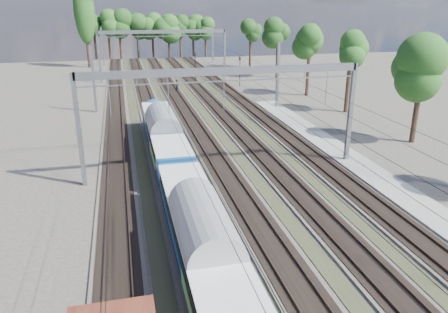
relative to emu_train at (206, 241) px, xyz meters
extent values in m
cube|color=#47423A|center=(-4.50, 30.03, -2.44)|extent=(3.00, 130.00, 0.15)
cube|color=black|center=(-4.50, 30.03, -2.35)|extent=(2.50, 130.00, 0.06)
cube|color=#473326|center=(-5.22, 30.03, -2.25)|extent=(0.08, 130.00, 0.14)
cube|color=#473326|center=(-3.78, 30.03, -2.25)|extent=(0.08, 130.00, 0.14)
cube|color=#47423A|center=(0.00, 30.03, -2.44)|extent=(3.00, 130.00, 0.15)
cube|color=black|center=(0.00, 30.03, -2.35)|extent=(2.50, 130.00, 0.06)
cube|color=#473326|center=(-0.72, 30.03, -2.25)|extent=(0.08, 130.00, 0.14)
cube|color=#473326|center=(0.72, 30.03, -2.25)|extent=(0.08, 130.00, 0.14)
cube|color=#47423A|center=(4.50, 30.03, -2.44)|extent=(3.00, 130.00, 0.15)
cube|color=black|center=(4.50, 30.03, -2.35)|extent=(2.50, 130.00, 0.06)
cube|color=#473326|center=(3.78, 30.03, -2.25)|extent=(0.08, 130.00, 0.14)
cube|color=#473326|center=(5.22, 30.03, -2.25)|extent=(0.08, 130.00, 0.14)
cube|color=#47423A|center=(9.00, 30.03, -2.44)|extent=(3.00, 130.00, 0.15)
cube|color=black|center=(9.00, 30.03, -2.35)|extent=(2.50, 130.00, 0.06)
cube|color=#473326|center=(8.28, 30.03, -2.25)|extent=(0.08, 130.00, 0.14)
cube|color=#473326|center=(9.72, 30.03, -2.25)|extent=(0.08, 130.00, 0.14)
cube|color=#47423A|center=(13.50, 30.03, -2.44)|extent=(3.00, 130.00, 0.15)
cube|color=black|center=(13.50, 30.03, -2.35)|extent=(2.50, 130.00, 0.06)
cube|color=#473326|center=(12.78, 30.03, -2.25)|extent=(0.08, 130.00, 0.14)
cube|color=#473326|center=(14.22, 30.03, -2.25)|extent=(0.08, 130.00, 0.14)
cube|color=#2F2A1E|center=(-2.25, 30.03, -2.49)|extent=(1.10, 130.00, 0.05)
cube|color=#2F2A1E|center=(2.25, 30.03, -2.49)|extent=(1.10, 130.00, 0.05)
cube|color=#2F2A1E|center=(6.75, 30.03, -2.49)|extent=(1.10, 130.00, 0.05)
cube|color=#2F2A1E|center=(11.25, 30.03, -2.49)|extent=(1.10, 130.00, 0.05)
cube|color=gray|center=(16.50, 5.03, -2.37)|extent=(3.00, 70.00, 0.30)
cube|color=gray|center=(-7.00, 15.03, 1.98)|extent=(0.35, 0.35, 9.00)
cube|color=gray|center=(16.00, 15.03, 1.98)|extent=(0.35, 0.35, 9.00)
cube|color=gray|center=(4.50, 15.03, 6.18)|extent=(23.00, 0.35, 0.60)
cube|color=gray|center=(-7.00, 63.03, 1.98)|extent=(0.35, 0.35, 9.00)
cube|color=gray|center=(16.00, 63.03, 1.98)|extent=(0.35, 0.35, 9.00)
cube|color=gray|center=(4.50, 63.03, 6.18)|extent=(23.00, 0.35, 0.60)
cube|color=gray|center=(-7.00, 40.03, 1.73)|extent=(0.35, 0.35, 8.50)
cube|color=gray|center=(-7.00, 85.03, 1.73)|extent=(0.35, 0.35, 8.50)
cube|color=gray|center=(18.30, 40.03, 1.73)|extent=(0.35, 0.35, 8.50)
cube|color=gray|center=(18.30, 85.03, 1.73)|extent=(0.35, 0.35, 8.50)
cylinder|color=black|center=(-4.50, 30.03, 2.98)|extent=(0.03, 130.00, 0.03)
cylinder|color=black|center=(-4.50, 30.03, 4.08)|extent=(0.03, 130.00, 0.03)
cylinder|color=black|center=(0.00, 30.03, 2.98)|extent=(0.03, 130.00, 0.03)
cylinder|color=black|center=(0.00, 30.03, 4.08)|extent=(0.03, 130.00, 0.03)
cylinder|color=black|center=(4.50, 30.03, 2.98)|extent=(0.03, 130.00, 0.03)
cylinder|color=black|center=(4.50, 30.03, 4.08)|extent=(0.03, 130.00, 0.03)
cylinder|color=black|center=(9.00, 30.03, 2.98)|extent=(0.03, 130.00, 0.03)
cylinder|color=black|center=(9.00, 30.03, 4.08)|extent=(0.03, 130.00, 0.03)
cylinder|color=black|center=(13.50, 30.03, 2.98)|extent=(0.03, 130.00, 0.03)
cylinder|color=black|center=(13.50, 30.03, 4.08)|extent=(0.03, 130.00, 0.03)
cylinder|color=black|center=(-9.11, 97.84, 0.73)|extent=(0.56, 0.56, 6.51)
sphere|color=#1C3714|center=(-9.11, 97.84, 5.94)|extent=(4.11, 4.11, 4.11)
cylinder|color=black|center=(-6.27, 97.72, 0.63)|extent=(0.56, 0.56, 6.29)
sphere|color=#1C3714|center=(-6.27, 97.72, 5.66)|extent=(3.93, 3.93, 3.93)
cylinder|color=black|center=(-2.43, 95.82, 0.37)|extent=(0.56, 0.56, 5.77)
sphere|color=#1C3714|center=(-2.43, 95.82, 4.99)|extent=(5.10, 5.10, 5.10)
cylinder|color=black|center=(1.75, 95.49, 0.89)|extent=(0.56, 0.56, 6.81)
sphere|color=#1C3714|center=(1.75, 95.49, 6.34)|extent=(4.49, 4.49, 4.49)
cylinder|color=black|center=(5.34, 97.78, 0.89)|extent=(0.56, 0.56, 6.83)
sphere|color=#1C3714|center=(5.34, 97.78, 6.36)|extent=(5.35, 5.35, 5.35)
cylinder|color=black|center=(8.10, 97.65, 1.17)|extent=(0.56, 0.56, 7.39)
sphere|color=#1C3714|center=(8.10, 97.65, 7.09)|extent=(4.76, 4.76, 4.76)
cylinder|color=black|center=(12.34, 97.70, 0.80)|extent=(0.56, 0.56, 6.64)
sphere|color=#1C3714|center=(12.34, 97.70, 6.12)|extent=(4.05, 4.05, 4.05)
cylinder|color=black|center=(15.05, 96.27, 0.87)|extent=(0.56, 0.56, 6.78)
sphere|color=#1C3714|center=(15.05, 96.27, 6.30)|extent=(4.94, 4.94, 4.94)
cylinder|color=black|center=(18.89, 97.36, 0.60)|extent=(0.56, 0.56, 6.24)
sphere|color=#1C3714|center=(18.89, 97.36, 5.60)|extent=(5.00, 5.00, 5.00)
cylinder|color=black|center=(25.62, 17.26, 0.57)|extent=(0.56, 0.56, 6.17)
sphere|color=#1C3714|center=(25.62, 17.26, 5.51)|extent=(4.44, 4.44, 4.44)
cylinder|color=black|center=(25.31, 29.94, 0.33)|extent=(0.56, 0.56, 5.70)
sphere|color=#1C3714|center=(25.31, 29.94, 4.89)|extent=(4.55, 4.55, 4.55)
cylinder|color=black|center=(24.22, 46.45, 0.96)|extent=(0.56, 0.56, 6.95)
sphere|color=#1C3714|center=(24.22, 46.45, 6.52)|extent=(4.30, 4.30, 4.30)
cylinder|color=black|center=(25.12, 59.13, 0.08)|extent=(0.56, 0.56, 5.20)
sphere|color=#1C3714|center=(25.12, 59.13, 4.25)|extent=(4.30, 4.30, 4.30)
cylinder|color=black|center=(25.49, 73.90, 0.31)|extent=(0.56, 0.56, 5.65)
sphere|color=#1C3714|center=(25.49, 73.90, 4.83)|extent=(4.13, 4.13, 4.13)
cylinder|color=black|center=(-10.00, 83.03, 5.48)|extent=(0.70, 0.70, 16.00)
ellipsoid|color=#25501A|center=(-10.00, 83.03, 9.48)|extent=(4.40, 4.40, 14.08)
cube|color=black|center=(0.00, 7.48, -1.97)|extent=(2.00, 3.01, 0.80)
cube|color=navy|center=(0.00, 0.46, -0.46)|extent=(2.81, 20.05, 1.90)
cube|color=silver|center=(0.00, 0.46, 0.04)|extent=(2.89, 19.25, 0.95)
cube|color=black|center=(1.45, 0.46, 0.04)|extent=(0.04, 17.04, 0.70)
cube|color=yellow|center=(0.00, -3.95, -0.97)|extent=(2.91, 5.61, 0.70)
cylinder|color=#979A9D|center=(0.00, 0.46, 0.49)|extent=(2.85, 20.05, 2.85)
cube|color=black|center=(0.00, 14.09, -1.97)|extent=(2.00, 3.01, 0.80)
cube|color=black|center=(0.00, 28.13, -1.97)|extent=(2.00, 3.01, 0.80)
cube|color=navy|center=(0.00, 21.11, -0.46)|extent=(2.81, 20.05, 1.90)
cube|color=silver|center=(0.00, 21.11, 0.04)|extent=(2.89, 19.25, 0.95)
cube|color=black|center=(1.45, 21.11, 0.04)|extent=(0.04, 17.04, 0.70)
cube|color=yellow|center=(0.00, 16.70, -0.97)|extent=(2.91, 5.61, 0.70)
cylinder|color=#979A9D|center=(0.00, 21.11, 0.49)|extent=(2.85, 20.05, 2.85)
imported|color=black|center=(5.28, 51.30, -1.53)|extent=(0.62, 0.81, 1.98)
cylinder|color=black|center=(9.27, 56.91, -0.01)|extent=(0.14, 0.14, 5.02)
cube|color=black|center=(9.27, 56.91, 2.85)|extent=(0.39, 0.29, 0.70)
sphere|color=red|center=(9.27, 56.78, 3.05)|extent=(0.16, 0.16, 0.16)
sphere|color=#0C9919|center=(9.27, 56.78, 2.70)|extent=(0.16, 0.16, 0.16)
cylinder|color=black|center=(16.43, 53.64, -0.31)|extent=(0.12, 0.12, 4.42)
cube|color=black|center=(16.43, 53.64, 2.21)|extent=(0.34, 0.26, 0.62)
sphere|color=red|center=(16.43, 53.52, 2.39)|extent=(0.14, 0.14, 0.14)
sphere|color=#0C9919|center=(16.43, 53.52, 2.08)|extent=(0.14, 0.14, 0.14)
camera|label=1|loc=(-3.55, -18.99, 11.48)|focal=35.00mm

